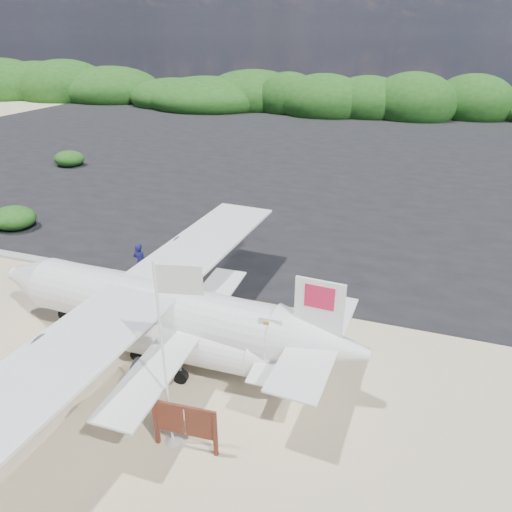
{
  "coord_description": "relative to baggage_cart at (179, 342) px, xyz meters",
  "views": [
    {
      "loc": [
        6.48,
        -10.12,
        9.91
      ],
      "look_at": [
        1.27,
        5.17,
        1.97
      ],
      "focal_mm": 32.0,
      "sensor_mm": 36.0,
      "label": 1
    }
  ],
  "objects": [
    {
      "name": "vegetation_band",
      "position": [
        0.38,
        53.5,
        0.0
      ],
      "size": [
        124.0,
        8.0,
        4.4
      ],
      "primitive_type": null,
      "color": "#B2B2B2",
      "rests_on": "ground"
    },
    {
      "name": "crew_b",
      "position": [
        -1.97,
        3.48,
        0.79
      ],
      "size": [
        0.81,
        0.66,
        1.58
      ],
      "primitive_type": "imported",
      "rotation": [
        0.0,
        0.0,
        3.22
      ],
      "color": "#14144C",
      "rests_on": "ground"
    },
    {
      "name": "aircraft_small",
      "position": [
        -8.94,
        27.7,
        0.0
      ],
      "size": [
        6.99,
        6.99,
        2.46
      ],
      "primitive_type": null,
      "rotation": [
        0.0,
        0.0,
        3.16
      ],
      "color": "#B2B2B2",
      "rests_on": "ground"
    },
    {
      "name": "flagpole",
      "position": [
        1.88,
        -3.99,
        0.0
      ],
      "size": [
        1.16,
        0.68,
        5.46
      ],
      "primitive_type": null,
      "rotation": [
        0.0,
        0.0,
        0.22
      ],
      "color": "white",
      "rests_on": "ground"
    },
    {
      "name": "asphalt_apron",
      "position": [
        0.38,
        28.5,
        0.0
      ],
      "size": [
        90.0,
        50.0,
        0.04
      ],
      "primitive_type": null,
      "color": "#B2B2B2",
      "rests_on": "ground"
    },
    {
      "name": "crew_c",
      "position": [
        0.42,
        0.03,
        0.76
      ],
      "size": [
        0.96,
        0.62,
        1.52
      ],
      "primitive_type": "imported",
      "rotation": [
        0.0,
        0.0,
        3.44
      ],
      "color": "#14144C",
      "rests_on": "ground"
    },
    {
      "name": "crew_a",
      "position": [
        -3.61,
        3.48,
        0.91
      ],
      "size": [
        0.68,
        0.46,
        1.81
      ],
      "primitive_type": "imported",
      "rotation": [
        0.0,
        0.0,
        3.1
      ],
      "color": "#14144C",
      "rests_on": "ground"
    },
    {
      "name": "signboard",
      "position": [
        2.35,
        -4.09,
        0.0
      ],
      "size": [
        1.87,
        0.31,
        1.53
      ],
      "primitive_type": null,
      "rotation": [
        0.0,
        0.0,
        0.07
      ],
      "color": "#612B1B",
      "rests_on": "ground"
    },
    {
      "name": "baggage_cart",
      "position": [
        0.0,
        0.0,
        0.0
      ],
      "size": [
        2.96,
        2.07,
        1.35
      ],
      "primitive_type": null,
      "rotation": [
        0.0,
        0.0,
        0.21
      ],
      "color": "#0D32CD",
      "rests_on": "ground"
    },
    {
      "name": "ground",
      "position": [
        0.38,
        -1.5,
        0.0
      ],
      "size": [
        160.0,
        160.0,
        0.0
      ],
      "primitive_type": "plane",
      "color": "beige"
    }
  ]
}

